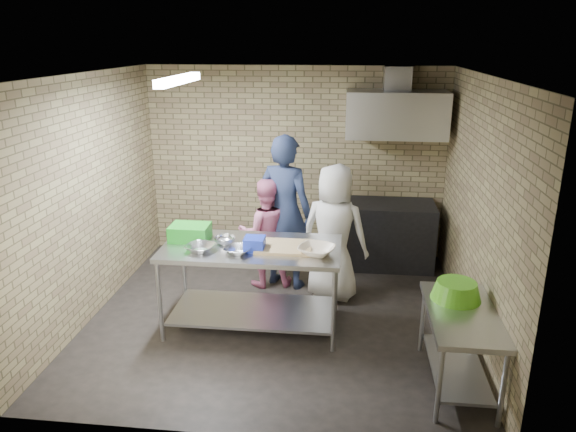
% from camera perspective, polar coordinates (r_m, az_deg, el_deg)
% --- Properties ---
extents(floor, '(4.20, 4.20, 0.00)m').
position_cam_1_polar(floor, '(6.33, -1.12, -10.47)').
color(floor, black).
rests_on(floor, ground).
extents(ceiling, '(4.20, 4.20, 0.00)m').
position_cam_1_polar(ceiling, '(5.56, -1.30, 14.72)').
color(ceiling, black).
rests_on(ceiling, ground).
extents(back_wall, '(4.20, 0.06, 2.70)m').
position_cam_1_polar(back_wall, '(7.73, 0.77, 5.60)').
color(back_wall, tan).
rests_on(back_wall, ground).
extents(front_wall, '(4.20, 0.06, 2.70)m').
position_cam_1_polar(front_wall, '(3.96, -5.06, -7.14)').
color(front_wall, tan).
rests_on(front_wall, ground).
extents(left_wall, '(0.06, 4.00, 2.70)m').
position_cam_1_polar(left_wall, '(6.42, -20.13, 1.83)').
color(left_wall, tan).
rests_on(left_wall, ground).
extents(right_wall, '(0.06, 4.00, 2.70)m').
position_cam_1_polar(right_wall, '(5.91, 19.40, 0.55)').
color(right_wall, tan).
rests_on(right_wall, ground).
extents(prep_table, '(1.89, 0.95, 0.95)m').
position_cam_1_polar(prep_table, '(5.93, -3.77, -7.45)').
color(prep_table, '#B8BBC0').
rests_on(prep_table, floor).
extents(side_counter, '(0.60, 1.20, 0.75)m').
position_cam_1_polar(side_counter, '(5.26, 17.55, -13.21)').
color(side_counter, silver).
rests_on(side_counter, floor).
extents(stove, '(1.20, 0.70, 0.90)m').
position_cam_1_polar(stove, '(7.63, 10.62, -1.93)').
color(stove, black).
rests_on(stove, floor).
extents(range_hood, '(1.30, 0.60, 0.60)m').
position_cam_1_polar(range_hood, '(7.29, 11.35, 10.48)').
color(range_hood, silver).
rests_on(range_hood, back_wall).
extents(hood_duct, '(0.35, 0.30, 0.30)m').
position_cam_1_polar(hood_duct, '(7.39, 11.48, 14.09)').
color(hood_duct, '#A5A8AD').
rests_on(hood_duct, back_wall).
extents(wall_shelf, '(0.80, 0.20, 0.04)m').
position_cam_1_polar(wall_shelf, '(7.53, 13.46, 9.19)').
color(wall_shelf, '#3F2B19').
rests_on(wall_shelf, back_wall).
extents(fluorescent_fixture, '(0.10, 1.25, 0.08)m').
position_cam_1_polar(fluorescent_fixture, '(5.79, -11.46, 13.91)').
color(fluorescent_fixture, white).
rests_on(fluorescent_fixture, ceiling).
extents(green_crate, '(0.42, 0.32, 0.17)m').
position_cam_1_polar(green_crate, '(5.98, -10.30, -1.71)').
color(green_crate, '#1B941F').
rests_on(green_crate, prep_table).
extents(blue_tub, '(0.21, 0.21, 0.14)m').
position_cam_1_polar(blue_tub, '(5.62, -3.56, -2.94)').
color(blue_tub, '#1A33CA').
rests_on(blue_tub, prep_table).
extents(cutting_board, '(0.58, 0.44, 0.03)m').
position_cam_1_polar(cutting_board, '(5.67, -0.42, -3.27)').
color(cutting_board, '#D8B17D').
rests_on(cutting_board, prep_table).
extents(mixing_bowl_a, '(0.37, 0.37, 0.07)m').
position_cam_1_polar(mixing_bowl_a, '(5.66, -9.23, -3.35)').
color(mixing_bowl_a, silver).
rests_on(mixing_bowl_a, prep_table).
extents(mixing_bowl_b, '(0.28, 0.28, 0.07)m').
position_cam_1_polar(mixing_bowl_b, '(5.84, -6.69, -2.56)').
color(mixing_bowl_b, silver).
rests_on(mixing_bowl_b, prep_table).
extents(mixing_bowl_c, '(0.34, 0.34, 0.07)m').
position_cam_1_polar(mixing_bowl_c, '(5.55, -5.30, -3.65)').
color(mixing_bowl_c, '#B7BABF').
rests_on(mixing_bowl_c, prep_table).
extents(ceramic_bowl, '(0.46, 0.46, 0.09)m').
position_cam_1_polar(ceramic_bowl, '(5.51, 3.04, -3.63)').
color(ceramic_bowl, beige).
rests_on(ceramic_bowl, prep_table).
extents(green_basin, '(0.46, 0.46, 0.17)m').
position_cam_1_polar(green_basin, '(5.25, 17.33, -7.50)').
color(green_basin, '#59C626').
rests_on(green_basin, side_counter).
extents(bottle_red, '(0.07, 0.07, 0.18)m').
position_cam_1_polar(bottle_red, '(7.49, 11.59, 10.12)').
color(bottle_red, '#B22619').
rests_on(bottle_red, wall_shelf).
extents(man_navy, '(0.83, 0.68, 1.96)m').
position_cam_1_polar(man_navy, '(6.74, -0.32, 0.42)').
color(man_navy, '#141B33').
rests_on(man_navy, floor).
extents(woman_pink, '(0.79, 0.68, 1.41)m').
position_cam_1_polar(woman_pink, '(6.83, -2.41, -1.79)').
color(woman_pink, pink).
rests_on(woman_pink, floor).
extents(woman_white, '(0.92, 0.72, 1.67)m').
position_cam_1_polar(woman_white, '(6.47, 4.90, -1.77)').
color(woman_white, silver).
rests_on(woman_white, floor).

